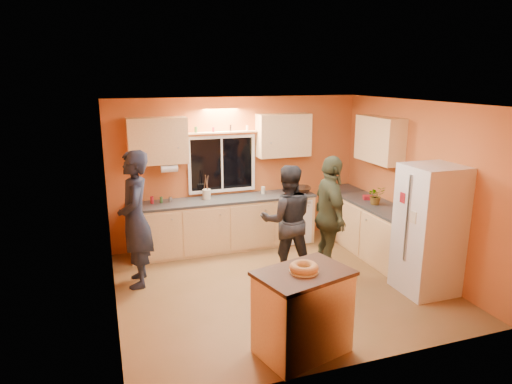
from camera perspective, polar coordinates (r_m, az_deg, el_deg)
name	(u,v)px	position (r m, az deg, el deg)	size (l,w,h in m)	color
ground	(279,285)	(6.75, 2.84, -11.58)	(4.50, 4.50, 0.00)	brown
room_shell	(277,170)	(6.63, 2.66, 2.75)	(4.54, 4.04, 2.61)	#C96833
back_counter	(244,221)	(8.07, -1.51, -3.68)	(4.23, 0.62, 0.90)	tan
right_counter	(377,231)	(7.85, 14.87, -4.70)	(0.62, 1.84, 0.90)	tan
refrigerator	(429,230)	(6.70, 20.82, -4.44)	(0.72, 0.70, 1.80)	silver
island	(303,312)	(5.11, 5.85, -14.65)	(1.12, 0.90, 0.95)	tan
bundt_pastry	(304,268)	(4.88, 6.01, -9.39)	(0.31, 0.31, 0.09)	#B8884B
person_left	(135,219)	(6.67, -14.86, -3.33)	(0.72, 0.47, 1.96)	black
person_center	(287,220)	(6.88, 3.92, -3.52)	(0.82, 0.64, 1.69)	black
person_right	(330,217)	(6.87, 9.25, -3.06)	(1.07, 0.45, 1.83)	#383D27
mixing_bowl	(300,189)	(8.29, 5.50, 0.31)	(0.40, 0.40, 0.10)	black
utensil_crock	(207,194)	(7.82, -6.19, -0.28)	(0.14, 0.14, 0.17)	beige
potted_plant	(376,195)	(7.69, 14.76, -0.40)	(0.28, 0.24, 0.31)	gray
red_box	(368,197)	(7.99, 13.83, -0.67)	(0.16, 0.12, 0.07)	maroon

